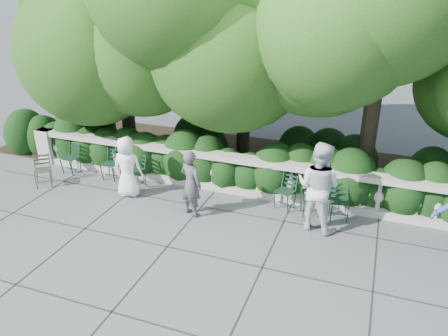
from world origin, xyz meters
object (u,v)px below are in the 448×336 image
(chair_a, at_px, (69,175))
(chair_d, at_px, (281,210))
(chair_c, at_px, (133,186))
(chair_e, at_px, (338,222))
(person_casual_man, at_px, (318,187))
(person_woman_grey, at_px, (191,184))
(chair_f, at_px, (310,218))
(person_businessman, at_px, (127,167))
(chair_b, at_px, (109,181))
(chair_weathered, at_px, (45,188))

(chair_a, height_order, chair_d, same)
(chair_c, relative_size, chair_d, 1.00)
(chair_e, bearing_deg, chair_c, 167.42)
(person_casual_man, bearing_deg, chair_e, -123.24)
(chair_a, bearing_deg, person_woman_grey, -3.05)
(person_woman_grey, bearing_deg, chair_f, -142.32)
(chair_c, bearing_deg, chair_f, 26.23)
(chair_a, relative_size, chair_d, 1.00)
(person_businessman, bearing_deg, chair_f, -179.99)
(chair_b, bearing_deg, person_businessman, -28.43)
(chair_b, relative_size, chair_f, 1.00)
(chair_weathered, bearing_deg, chair_c, -14.97)
(chair_f, height_order, person_woman_grey, person_woman_grey)
(chair_b, height_order, chair_e, same)
(chair_b, xyz_separation_m, person_casual_man, (5.57, -0.45, 0.99))
(chair_b, distance_m, chair_e, 6.04)
(person_businessman, bearing_deg, chair_a, -17.03)
(person_businessman, height_order, person_casual_man, person_casual_man)
(chair_a, relative_size, chair_weathered, 1.00)
(chair_b, bearing_deg, chair_f, -1.33)
(chair_weathered, bearing_deg, person_businessman, -27.46)
(chair_e, bearing_deg, person_businessman, 172.58)
(chair_f, xyz_separation_m, chair_weathered, (-6.75, -0.84, 0.00))
(chair_e, xyz_separation_m, chair_weathered, (-7.36, -0.87, 0.00))
(chair_weathered, distance_m, person_casual_man, 6.98)
(chair_d, bearing_deg, person_businessman, -153.97)
(chair_c, distance_m, person_casual_man, 4.93)
(chair_b, distance_m, person_businessman, 1.33)
(chair_d, bearing_deg, chair_b, -161.83)
(chair_f, bearing_deg, chair_weathered, 166.46)
(person_businessman, bearing_deg, chair_c, -71.08)
(chair_d, relative_size, chair_e, 1.00)
(chair_a, xyz_separation_m, chair_b, (1.28, 0.05, 0.00))
(chair_e, xyz_separation_m, chair_f, (-0.61, -0.03, 0.00))
(chair_e, relative_size, person_casual_man, 0.42)
(chair_weathered, xyz_separation_m, person_woman_grey, (4.14, 0.07, 0.78))
(chair_a, relative_size, chair_b, 1.00)
(chair_weathered, xyz_separation_m, person_businessman, (2.29, 0.42, 0.77))
(chair_c, xyz_separation_m, person_woman_grey, (2.06, -0.80, 0.78))
(chair_weathered, bearing_deg, chair_a, 49.26)
(chair_b, distance_m, person_casual_man, 5.68)
(chair_e, height_order, chair_weathered, same)
(chair_c, height_order, chair_d, same)
(chair_f, distance_m, person_casual_man, 1.06)
(chair_b, bearing_deg, person_casual_man, -5.02)
(chair_a, xyz_separation_m, chair_c, (2.03, -0.00, 0.00))
(chair_a, height_order, chair_b, same)
(chair_b, height_order, person_casual_man, person_casual_man)
(chair_d, bearing_deg, person_woman_grey, -137.13)
(chair_a, distance_m, chair_weathered, 0.88)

